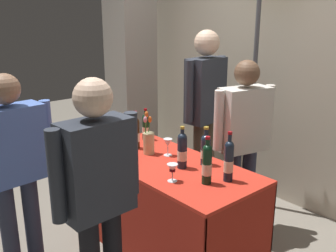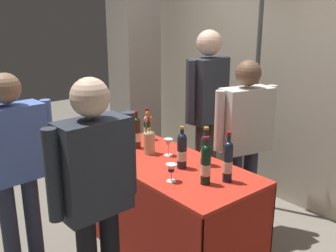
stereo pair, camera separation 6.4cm
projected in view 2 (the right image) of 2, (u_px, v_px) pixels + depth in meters
name	position (u px, v px, depth m)	size (l,w,h in m)	color
ground_plane	(168.00, 251.00, 3.22)	(12.00, 12.00, 0.00)	gray
back_partition	(293.00, 63.00, 3.78)	(6.53, 0.12, 2.88)	#B2A893
concrete_pillar	(134.00, 33.00, 4.49)	(0.45, 0.45, 3.39)	gray
tasting_table	(168.00, 192.00, 3.06)	(1.51, 0.72, 0.80)	red
featured_wine_bottle	(182.00, 150.00, 2.85)	(0.07, 0.07, 0.33)	#192333
display_bottle_0	(119.00, 141.00, 3.11)	(0.07, 0.07, 0.30)	#38230F
display_bottle_1	(206.00, 164.00, 2.58)	(0.07, 0.07, 0.34)	black
display_bottle_2	(137.00, 132.00, 3.28)	(0.07, 0.07, 0.33)	#38230F
display_bottle_3	(118.00, 135.00, 3.26)	(0.07, 0.07, 0.31)	#192333
display_bottle_4	(228.00, 161.00, 2.62)	(0.07, 0.07, 0.36)	#192333
display_bottle_5	(206.00, 149.00, 2.92)	(0.08, 0.08, 0.30)	#192333
display_bottle_6	(147.00, 126.00, 3.52)	(0.07, 0.07, 0.29)	black
wine_glass_near_vendor	(168.00, 143.00, 3.12)	(0.07, 0.07, 0.14)	silver
wine_glass_mid	(171.00, 169.00, 2.64)	(0.08, 0.08, 0.13)	silver
flower_vase	(149.00, 141.00, 3.16)	(0.09, 0.09, 0.36)	tan
vendor_presenter	(245.00, 134.00, 3.28)	(0.31, 0.59, 1.55)	#2D3347
vendor_assistant	(207.00, 103.00, 3.76)	(0.25, 0.58, 1.77)	#4C4233
taster_foreground_right	(95.00, 188.00, 2.21)	(0.23, 0.58, 1.59)	black
taster_foreground_left	(14.00, 159.00, 2.72)	(0.25, 0.63, 1.54)	#2D3347
booth_signpost	(257.00, 70.00, 3.64)	(0.44, 0.04, 2.32)	#47474C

